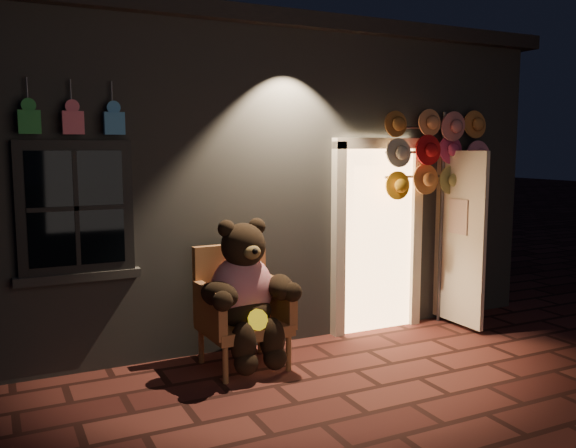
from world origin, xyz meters
TOP-DOWN VIEW (x-y plane):
  - ground at (0.00, 0.00)m, footprint 60.00×60.00m
  - shop_building at (0.00, 3.99)m, footprint 7.30×5.95m
  - wicker_armchair at (-0.49, 1.07)m, footprint 0.82×0.74m
  - teddy_bear at (-0.48, 0.93)m, footprint 0.99×0.78m
  - hat_rack at (2.01, 1.28)m, footprint 1.42×0.22m

SIDE VIEW (x-z plane):
  - ground at x=0.00m, z-range 0.00..0.00m
  - wicker_armchair at x=-0.49m, z-range 0.00..1.14m
  - teddy_bear at x=-0.48m, z-range 0.06..1.42m
  - shop_building at x=0.00m, z-range -0.02..3.49m
  - hat_rack at x=2.01m, z-range 0.78..3.29m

